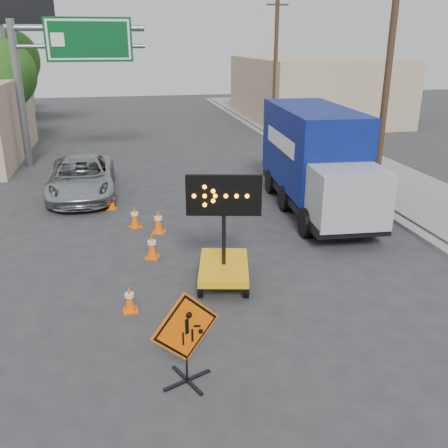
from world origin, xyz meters
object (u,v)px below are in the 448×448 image
object	(u,v)px
pickup_truck	(82,177)
box_truck	(315,166)
arrow_board	(224,260)
construction_sign	(186,336)

from	to	relation	value
pickup_truck	box_truck	xyz separation A→B (m)	(8.40, -3.53, 0.90)
arrow_board	pickup_truck	xyz separation A→B (m)	(-3.95, 8.70, 0.10)
construction_sign	pickup_truck	size ratio (longest dim) A/B	0.34
construction_sign	box_truck	distance (m)	10.69
arrow_board	box_truck	world-z (taller)	box_truck
construction_sign	box_truck	world-z (taller)	box_truck
arrow_board	box_truck	bearing A→B (deg)	61.68
pickup_truck	arrow_board	bearing A→B (deg)	-65.89
arrow_board	box_truck	distance (m)	6.89
construction_sign	box_truck	bearing A→B (deg)	32.38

